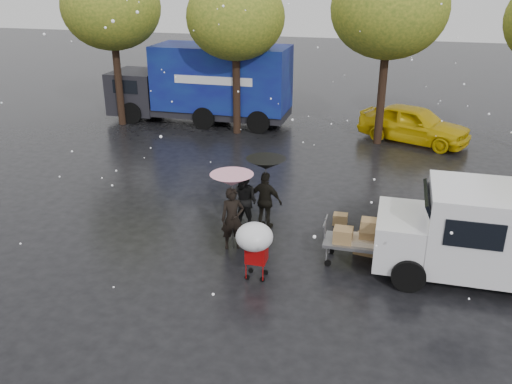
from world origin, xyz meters
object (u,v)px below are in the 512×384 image
(person_pink, at_px, (233,219))
(person_black, at_px, (266,201))
(blue_truck, at_px, (205,84))
(vendor_cart, at_px, (359,237))
(white_van, at_px, (496,234))
(yellow_taxi, at_px, (414,124))
(shopping_cart, at_px, (255,240))

(person_pink, bearing_deg, person_black, 43.31)
(blue_truck, bearing_deg, person_black, -62.05)
(blue_truck, bearing_deg, person_pink, -67.12)
(vendor_cart, relative_size, white_van, 0.31)
(vendor_cart, bearing_deg, yellow_taxi, 82.90)
(shopping_cart, bearing_deg, white_van, 15.65)
(shopping_cart, relative_size, blue_truck, 0.18)
(blue_truck, height_order, yellow_taxi, blue_truck)
(vendor_cart, distance_m, blue_truck, 13.94)
(shopping_cart, bearing_deg, vendor_cart, 32.33)
(blue_truck, bearing_deg, white_van, -45.94)
(person_pink, xyz_separation_m, shopping_cart, (0.96, -1.41, 0.25))
(yellow_taxi, bearing_deg, person_pink, 179.89)
(person_pink, distance_m, white_van, 6.17)
(vendor_cart, xyz_separation_m, shopping_cart, (-2.22, -1.40, 0.34))
(person_pink, height_order, blue_truck, blue_truck)
(yellow_taxi, bearing_deg, blue_truck, 108.04)
(shopping_cart, xyz_separation_m, blue_truck, (-5.76, 12.79, 0.69))
(white_van, height_order, yellow_taxi, white_van)
(person_pink, xyz_separation_m, white_van, (6.16, 0.05, 0.35))
(shopping_cart, bearing_deg, yellow_taxi, 73.58)
(person_black, distance_m, yellow_taxi, 10.09)
(person_black, relative_size, blue_truck, 0.20)
(blue_truck, bearing_deg, shopping_cart, -65.76)
(shopping_cart, height_order, blue_truck, blue_truck)
(person_pink, xyz_separation_m, vendor_cart, (3.17, -0.01, -0.09))
(person_pink, distance_m, vendor_cart, 3.17)
(person_pink, distance_m, blue_truck, 12.38)
(person_black, bearing_deg, vendor_cart, 165.79)
(shopping_cart, distance_m, blue_truck, 14.04)
(vendor_cart, bearing_deg, shopping_cart, -147.67)
(vendor_cart, xyz_separation_m, blue_truck, (-7.97, 11.38, 1.03))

